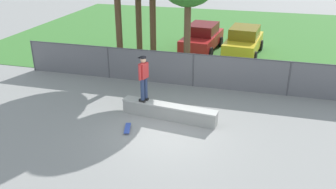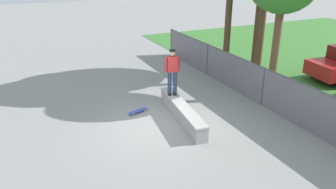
{
  "view_description": "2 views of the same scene",
  "coord_description": "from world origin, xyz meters",
  "px_view_note": "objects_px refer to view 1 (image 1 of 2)",
  "views": [
    {
      "loc": [
        3.07,
        -11.08,
        6.54
      ],
      "look_at": [
        -0.26,
        1.11,
        1.02
      ],
      "focal_mm": 38.47,
      "sensor_mm": 36.0,
      "label": 1
    },
    {
      "loc": [
        9.81,
        -4.13,
        5.64
      ],
      "look_at": [
        -0.11,
        0.48,
        1.16
      ],
      "focal_mm": 35.68,
      "sensor_mm": 36.0,
      "label": 2
    }
  ],
  "objects_px": {
    "concrete_ledge": "(169,112)",
    "car_red": "(202,37)",
    "skateboarder": "(144,77)",
    "skateboard": "(127,128)",
    "car_yellow": "(244,41)"
  },
  "relations": [
    {
      "from": "concrete_ledge",
      "to": "car_red",
      "type": "height_order",
      "value": "car_red"
    },
    {
      "from": "concrete_ledge",
      "to": "skateboarder",
      "type": "xyz_separation_m",
      "value": [
        -1.04,
        0.09,
        1.32
      ]
    },
    {
      "from": "skateboarder",
      "to": "skateboard",
      "type": "xyz_separation_m",
      "value": [
        -0.2,
        -1.39,
        -1.55
      ]
    },
    {
      "from": "skateboarder",
      "to": "concrete_ledge",
      "type": "bearing_deg",
      "value": -5.05
    },
    {
      "from": "car_red",
      "to": "skateboard",
      "type": "bearing_deg",
      "value": -94.14
    },
    {
      "from": "car_red",
      "to": "concrete_ledge",
      "type": "bearing_deg",
      "value": -87.33
    },
    {
      "from": "skateboard",
      "to": "car_yellow",
      "type": "height_order",
      "value": "car_yellow"
    },
    {
      "from": "skateboard",
      "to": "car_yellow",
      "type": "bearing_deg",
      "value": 72.61
    },
    {
      "from": "skateboard",
      "to": "car_red",
      "type": "height_order",
      "value": "car_red"
    },
    {
      "from": "skateboard",
      "to": "car_red",
      "type": "xyz_separation_m",
      "value": [
        0.79,
        10.92,
        0.77
      ]
    },
    {
      "from": "concrete_ledge",
      "to": "skateboarder",
      "type": "distance_m",
      "value": 1.69
    },
    {
      "from": "concrete_ledge",
      "to": "car_yellow",
      "type": "bearing_deg",
      "value": 77.31
    },
    {
      "from": "car_yellow",
      "to": "concrete_ledge",
      "type": "bearing_deg",
      "value": -102.69
    },
    {
      "from": "concrete_ledge",
      "to": "skateboard",
      "type": "xyz_separation_m",
      "value": [
        -1.24,
        -1.3,
        -0.23
      ]
    },
    {
      "from": "skateboarder",
      "to": "skateboard",
      "type": "height_order",
      "value": "skateboarder"
    }
  ]
}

